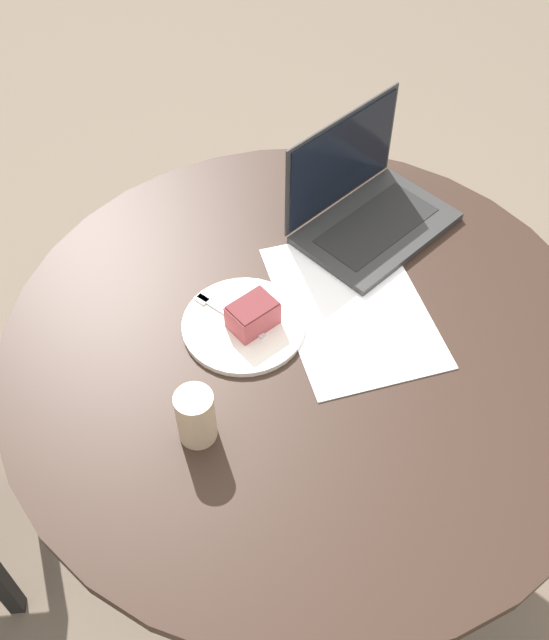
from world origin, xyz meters
name	(u,v)px	position (x,y,z in m)	size (l,w,h in m)	color
ground_plane	(297,511)	(0.00, 0.00, 0.00)	(12.00, 12.00, 0.00)	#6B5B4C
dining_table	(304,378)	(0.00, 0.00, 0.64)	(1.19, 1.19, 0.77)	black
paper_document	(352,306)	(-0.09, 0.09, 0.77)	(0.47, 0.39, 0.00)	white
plate	(244,325)	(-0.03, -0.12, 0.77)	(0.24, 0.24, 0.01)	silver
cake_slice	(253,315)	(-0.02, -0.10, 0.81)	(0.11, 0.11, 0.06)	#B74C51
fork	(223,311)	(-0.05, -0.16, 0.78)	(0.12, 0.15, 0.00)	silver
coffee_glass	(196,416)	(0.22, -0.19, 0.82)	(0.07, 0.07, 0.11)	#C6AD89
laptop	(367,209)	(-0.33, 0.13, 0.81)	(0.40, 0.40, 0.24)	#2D2D2D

